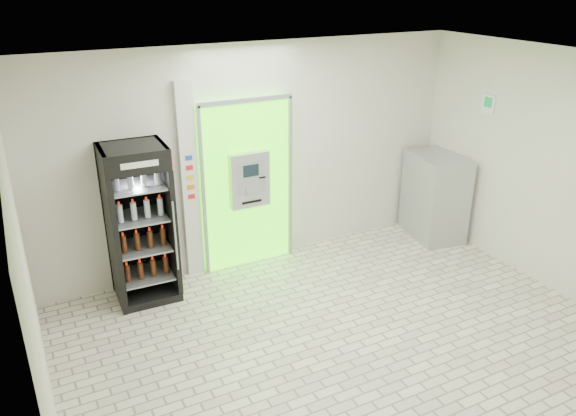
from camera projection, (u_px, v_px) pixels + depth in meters
ground at (355, 350)px, 6.09m from camera, size 6.00×6.00×0.00m
room_shell at (363, 193)px, 5.38m from camera, size 6.00×6.00×6.00m
atm_assembly at (247, 183)px, 7.53m from camera, size 1.30×0.24×2.33m
pillar at (189, 183)px, 7.18m from camera, size 0.22×0.11×2.60m
beverage_cooler at (140, 227)px, 6.78m from camera, size 0.76×0.72×1.97m
steel_cabinet at (435, 196)px, 8.52m from camera, size 0.81×1.06×1.29m
exit_sign at (488, 104)px, 7.67m from camera, size 0.02×0.22×0.26m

